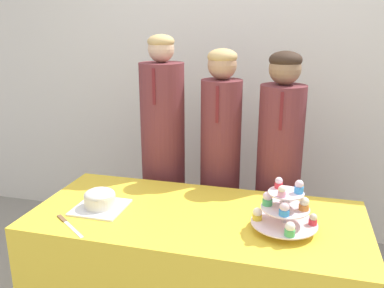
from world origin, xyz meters
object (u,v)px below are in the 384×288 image
cake_knife (66,222)px  cupcake_stand (285,209)px  round_cake (100,199)px  student_1 (220,173)px  student_0 (164,165)px  student_2 (278,179)px

cake_knife → cupcake_stand: bearing=47.3°
round_cake → student_1: student_1 is taller
round_cake → cupcake_stand: (0.94, 0.00, 0.06)m
cupcake_stand → student_1: (-0.44, 0.68, -0.11)m
student_0 → student_1: 0.39m
student_1 → student_0: bearing=180.0°
student_1 → cupcake_stand: bearing=-57.2°
cupcake_stand → student_0: student_0 is taller
cake_knife → cupcake_stand: size_ratio=0.77×
student_0 → student_1: (0.39, -0.00, -0.02)m
cake_knife → student_2: bearing=78.6°
cake_knife → cupcake_stand: cupcake_stand is taller
student_2 → student_1: bearing=-180.0°
cupcake_stand → student_2: bearing=95.6°
cake_knife → student_1: student_1 is taller
round_cake → student_2: bearing=37.8°
student_0 → student_2: student_0 is taller
student_0 → cupcake_stand: bearing=-39.3°
cupcake_stand → student_0: size_ratio=0.19×
cake_knife → student_2: 1.30m
round_cake → cupcake_stand: bearing=0.3°
round_cake → cupcake_stand: size_ratio=0.83×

